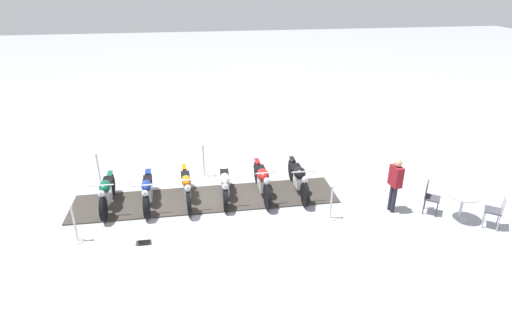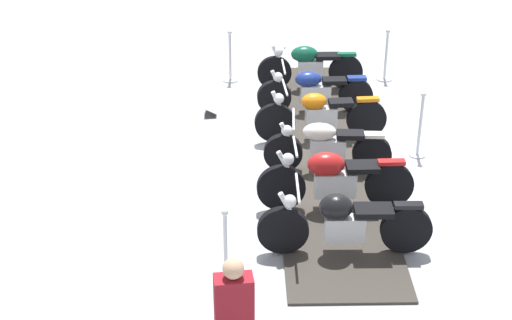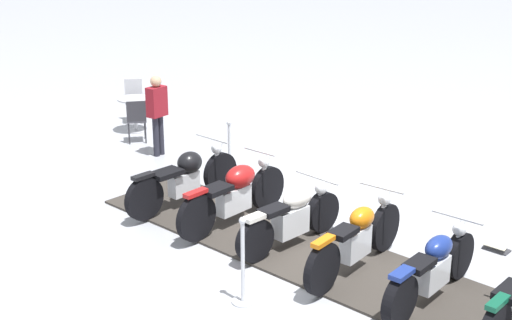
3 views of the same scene
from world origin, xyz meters
The scene contains 14 objects.
ground_plane centered at (0.00, 0.00, 0.00)m, with size 80.00×80.00×0.00m, color #A8AAB2.
display_platform centered at (0.00, 0.00, 0.02)m, with size 7.82×1.61×0.04m, color #38332D.
motorcycle_navy centered at (-1.69, -0.03, 0.46)m, with size 0.69×2.14×0.92m.
motorcycle_copper centered at (-0.56, -0.03, 0.50)m, with size 0.67×2.28×1.01m.
motorcycle_cream centered at (0.56, -0.03, 0.47)m, with size 0.79×2.03×0.92m.
motorcycle_maroon centered at (1.69, -0.04, 0.54)m, with size 0.61×2.30×1.04m.
motorcycle_black centered at (2.81, -0.03, 0.52)m, with size 0.75×2.33×1.01m.
stanchion_left_mid centered at (0.00, 1.58, 0.43)m, with size 0.28×0.28×1.15m.
stanchion_right_rear centered at (3.33, -1.57, 0.36)m, with size 0.30×0.30×1.05m.
info_placard centered at (-1.68, -1.93, 0.06)m, with size 0.36×0.23×0.20m.
cafe_table centered at (6.82, -2.17, 0.57)m, with size 0.75×0.75×0.76m.
cafe_chair_near_table centered at (7.48, -2.66, 0.57)m, with size 0.56×0.56×0.99m.
cafe_chair_across_table centered at (6.16, -1.68, 0.53)m, with size 0.56×0.56×0.92m.
bystander_person centered at (5.18, -1.44, 0.96)m, with size 0.27×0.42×1.62m.
Camera 3 is at (-5.33, 7.16, 4.53)m, focal length 49.71 mm.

